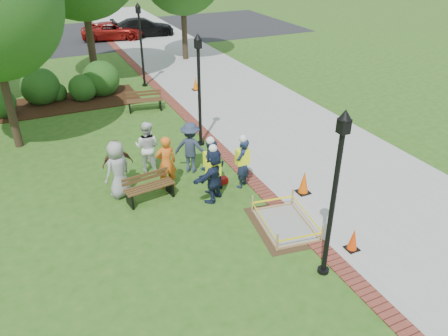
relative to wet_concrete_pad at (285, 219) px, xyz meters
name	(u,v)px	position (x,y,z in m)	size (l,w,h in m)	color
ground	(226,220)	(-1.40, 0.98, -0.23)	(100.00, 100.00, 0.00)	#285116
sidewalk	(232,93)	(3.60, 10.98, -0.22)	(6.00, 60.00, 0.02)	#9E9E99
brick_edging	(172,102)	(0.35, 10.98, -0.22)	(0.50, 60.00, 0.03)	maroon
mulch_bed	(65,103)	(-4.40, 12.98, -0.21)	(7.00, 3.00, 0.05)	#381E0F
parking_lot	(80,37)	(-1.40, 27.98, -0.23)	(36.00, 12.00, 0.01)	black
wet_concrete_pad	(285,219)	(0.00, 0.00, 0.00)	(2.01, 2.52, 0.55)	#47331E
bench_near	(150,192)	(-3.08, 2.94, 0.03)	(1.60, 0.71, 0.83)	#503B1B
bench_far	(145,105)	(-1.13, 10.45, 0.05)	(1.68, 0.80, 0.88)	#4D321A
cone_front	(353,240)	(1.04, -1.64, 0.08)	(0.33, 0.33, 0.66)	black
cone_back	(304,183)	(1.45, 1.26, 0.15)	(0.40, 0.40, 0.80)	black
cone_far	(196,84)	(2.08, 12.18, 0.11)	(0.36, 0.36, 0.71)	black
toolbox	(221,181)	(-0.67, 2.89, -0.13)	(0.41, 0.23, 0.21)	maroon
lamp_near	(335,186)	(-0.15, -2.02, 2.25)	(0.28, 0.28, 4.26)	black
lamp_mid	(199,83)	(-0.15, 5.98, 2.25)	(0.28, 0.28, 4.26)	black
lamp_far	(141,39)	(-0.15, 13.98, 2.25)	(0.28, 0.28, 4.26)	black
shrub_a	(2,116)	(-7.21, 12.48, -0.23)	(1.47, 1.47, 1.47)	#164C15
shrub_b	(43,102)	(-5.35, 13.60, -0.23)	(1.83, 1.83, 1.83)	#164C15
shrub_c	(84,99)	(-3.47, 13.18, -0.23)	(1.35, 1.35, 1.35)	#164C15
shrub_d	(103,94)	(-2.46, 13.62, -0.23)	(1.84, 1.84, 1.84)	#164C15
shrub_e	(59,100)	(-4.64, 13.60, -0.23)	(0.92, 0.92, 0.92)	#164C15
casual_person_a	(118,170)	(-3.86, 3.58, 0.69)	(0.70, 0.63, 1.85)	#979797
casual_person_b	(166,163)	(-2.35, 3.42, 0.67)	(0.60, 0.40, 1.81)	orange
casual_person_c	(148,147)	(-2.58, 4.76, 0.68)	(0.69, 0.66, 1.83)	white
casual_person_d	(118,164)	(-3.74, 4.12, 0.60)	(0.55, 0.37, 1.66)	brown
casual_person_e	(191,148)	(-1.25, 4.12, 0.67)	(0.68, 0.65, 1.80)	#2B354C
hivis_worker_a	(213,173)	(-1.28, 2.14, 0.70)	(0.66, 0.62, 1.89)	#1B2B47
hivis_worker_b	(242,161)	(-0.12, 2.48, 0.68)	(0.64, 0.60, 1.83)	#191B42
hivis_worker_c	(211,165)	(-1.14, 2.66, 0.70)	(0.66, 0.56, 1.89)	#151C38
parked_car_b	(23,47)	(-5.63, 26.35, -0.23)	(4.63, 2.01, 1.51)	#A0A1A5
parked_car_c	(114,39)	(0.77, 25.97, -0.23)	(4.29, 1.87, 1.40)	#9F1814
parked_car_d	(144,36)	(3.18, 26.15, -0.23)	(4.61, 2.01, 1.50)	black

